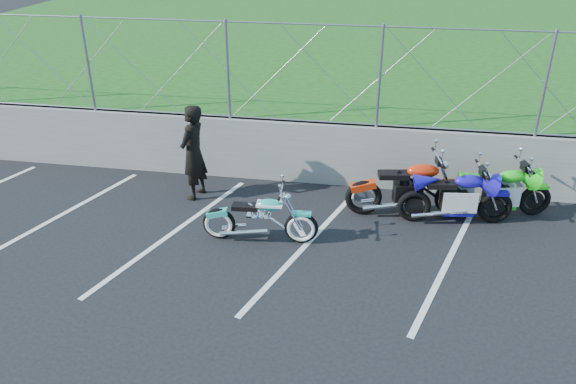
% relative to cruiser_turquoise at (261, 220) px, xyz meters
% --- Properties ---
extents(ground, '(90.00, 90.00, 0.00)m').
position_rel_cruiser_turquoise_xyz_m(ground, '(0.81, -0.97, -0.40)').
color(ground, black).
rests_on(ground, ground).
extents(retaining_wall, '(30.00, 0.22, 1.30)m').
position_rel_cruiser_turquoise_xyz_m(retaining_wall, '(0.81, 2.53, 0.25)').
color(retaining_wall, slate).
rests_on(retaining_wall, ground).
extents(grass_field, '(30.00, 20.00, 1.30)m').
position_rel_cruiser_turquoise_xyz_m(grass_field, '(0.81, 12.53, 0.25)').
color(grass_field, '#174913').
rests_on(grass_field, ground).
extents(chain_link_fence, '(28.00, 0.03, 2.00)m').
position_rel_cruiser_turquoise_xyz_m(chain_link_fence, '(0.81, 2.53, 1.90)').
color(chain_link_fence, gray).
rests_on(chain_link_fence, retaining_wall).
extents(parking_lines, '(18.29, 4.31, 0.01)m').
position_rel_cruiser_turquoise_xyz_m(parking_lines, '(2.01, 0.03, -0.40)').
color(parking_lines, silver).
rests_on(parking_lines, ground).
extents(cruiser_turquoise, '(2.02, 0.64, 1.00)m').
position_rel_cruiser_turquoise_xyz_m(cruiser_turquoise, '(0.00, 0.00, 0.00)').
color(cruiser_turquoise, black).
rests_on(cruiser_turquoise, ground).
extents(naked_orange, '(2.35, 0.80, 1.18)m').
position_rel_cruiser_turquoise_xyz_m(naked_orange, '(2.54, 1.41, 0.10)').
color(naked_orange, black).
rests_on(naked_orange, ground).
extents(sportbike_green, '(2.02, 0.73, 1.06)m').
position_rel_cruiser_turquoise_xyz_m(sportbike_green, '(4.17, 1.63, 0.06)').
color(sportbike_green, black).
rests_on(sportbike_green, ground).
extents(sportbike_blue, '(2.08, 0.74, 1.08)m').
position_rel_cruiser_turquoise_xyz_m(sportbike_blue, '(3.37, 1.26, 0.06)').
color(sportbike_blue, black).
rests_on(sportbike_blue, ground).
extents(person_standing, '(0.58, 0.77, 1.90)m').
position_rel_cruiser_turquoise_xyz_m(person_standing, '(-1.65, 1.43, 0.55)').
color(person_standing, black).
rests_on(person_standing, ground).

